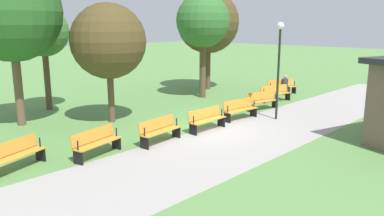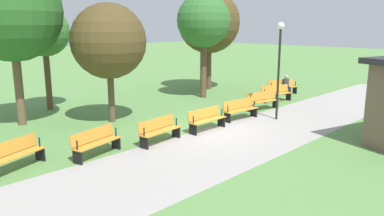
{
  "view_description": "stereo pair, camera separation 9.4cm",
  "coord_description": "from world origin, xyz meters",
  "px_view_note": "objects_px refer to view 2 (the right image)",
  "views": [
    {
      "loc": [
        11.1,
        9.79,
        4.22
      ],
      "look_at": [
        0.0,
        -0.89,
        0.8
      ],
      "focal_mm": 35.34,
      "sensor_mm": 36.0,
      "label": 1
    },
    {
      "loc": [
        11.03,
        9.86,
        4.22
      ],
      "look_at": [
        0.0,
        -0.89,
        0.8
      ],
      "focal_mm": 35.34,
      "sensor_mm": 36.0,
      "label": 2
    }
  ],
  "objects_px": {
    "bench_0": "(283,86)",
    "bench_5": "(159,130)",
    "tree_1": "(209,22)",
    "bench_4": "(206,119)",
    "bench_7": "(15,154)",
    "bench_3": "(240,109)",
    "tree_2": "(204,21)",
    "bench_1": "(276,93)",
    "person_seated": "(287,84)",
    "bench_6": "(96,142)",
    "lamp_post": "(279,53)",
    "tree_4": "(44,32)",
    "bench_2": "(262,100)",
    "tree_3": "(109,41)",
    "tree_0": "(11,12)"
  },
  "relations": [
    {
      "from": "bench_4",
      "to": "bench_5",
      "type": "bearing_deg",
      "value": -3.19
    },
    {
      "from": "bench_4",
      "to": "bench_7",
      "type": "height_order",
      "value": "same"
    },
    {
      "from": "bench_6",
      "to": "tree_3",
      "type": "distance_m",
      "value": 5.4
    },
    {
      "from": "bench_7",
      "to": "tree_3",
      "type": "relative_size",
      "value": 0.37
    },
    {
      "from": "bench_6",
      "to": "tree_1",
      "type": "distance_m",
      "value": 14.29
    },
    {
      "from": "bench_6",
      "to": "bench_1",
      "type": "bearing_deg",
      "value": 170.33
    },
    {
      "from": "bench_4",
      "to": "lamp_post",
      "type": "xyz_separation_m",
      "value": [
        -3.59,
        1.05,
        2.5
      ]
    },
    {
      "from": "bench_2",
      "to": "tree_4",
      "type": "distance_m",
      "value": 11.27
    },
    {
      "from": "bench_1",
      "to": "lamp_post",
      "type": "distance_m",
      "value": 4.87
    },
    {
      "from": "bench_2",
      "to": "bench_0",
      "type": "bearing_deg",
      "value": -147.96
    },
    {
      "from": "tree_1",
      "to": "lamp_post",
      "type": "distance_m",
      "value": 8.76
    },
    {
      "from": "tree_2",
      "to": "bench_3",
      "type": "bearing_deg",
      "value": 60.1
    },
    {
      "from": "bench_4",
      "to": "tree_1",
      "type": "height_order",
      "value": "tree_1"
    },
    {
      "from": "bench_4",
      "to": "person_seated",
      "type": "height_order",
      "value": "person_seated"
    },
    {
      "from": "tree_2",
      "to": "tree_3",
      "type": "bearing_deg",
      "value": 8.11
    },
    {
      "from": "tree_1",
      "to": "tree_3",
      "type": "xyz_separation_m",
      "value": [
        9.41,
        2.72,
        -0.84
      ]
    },
    {
      "from": "tree_3",
      "to": "tree_4",
      "type": "relative_size",
      "value": 1.01
    },
    {
      "from": "person_seated",
      "to": "lamp_post",
      "type": "bearing_deg",
      "value": 52.48
    },
    {
      "from": "person_seated",
      "to": "tree_1",
      "type": "distance_m",
      "value": 6.32
    },
    {
      "from": "bench_4",
      "to": "tree_1",
      "type": "distance_m",
      "value": 10.77
    },
    {
      "from": "bench_4",
      "to": "tree_1",
      "type": "xyz_separation_m",
      "value": [
        -7.54,
        -6.65,
        3.87
      ]
    },
    {
      "from": "tree_3",
      "to": "bench_6",
      "type": "bearing_deg",
      "value": 49.34
    },
    {
      "from": "bench_4",
      "to": "tree_3",
      "type": "relative_size",
      "value": 0.36
    },
    {
      "from": "bench_6",
      "to": "bench_2",
      "type": "bearing_deg",
      "value": 167.14
    },
    {
      "from": "tree_2",
      "to": "tree_4",
      "type": "xyz_separation_m",
      "value": [
        7.81,
        -3.37,
        -0.55
      ]
    },
    {
      "from": "bench_1",
      "to": "bench_2",
      "type": "relative_size",
      "value": 1.0
    },
    {
      "from": "bench_0",
      "to": "bench_2",
      "type": "distance_m",
      "value": 4.81
    },
    {
      "from": "bench_6",
      "to": "bench_3",
      "type": "bearing_deg",
      "value": 163.94
    },
    {
      "from": "bench_5",
      "to": "bench_7",
      "type": "relative_size",
      "value": 0.99
    },
    {
      "from": "bench_3",
      "to": "bench_7",
      "type": "relative_size",
      "value": 0.99
    },
    {
      "from": "tree_2",
      "to": "tree_3",
      "type": "distance_m",
      "value": 7.17
    },
    {
      "from": "bench_3",
      "to": "tree_2",
      "type": "relative_size",
      "value": 0.32
    },
    {
      "from": "person_seated",
      "to": "tree_3",
      "type": "xyz_separation_m",
      "value": [
        11.32,
        -2.02,
        2.88
      ]
    },
    {
      "from": "bench_5",
      "to": "tree_1",
      "type": "xyz_separation_m",
      "value": [
        -9.95,
        -6.51,
        3.87
      ]
    },
    {
      "from": "bench_3",
      "to": "bench_4",
      "type": "xyz_separation_m",
      "value": [
        2.41,
        0.13,
        0.0
      ]
    },
    {
      "from": "bench_1",
      "to": "person_seated",
      "type": "xyz_separation_m",
      "value": [
        -2.34,
        -0.71,
        0.16
      ]
    },
    {
      "from": "bench_6",
      "to": "tree_0",
      "type": "distance_m",
      "value": 7.13
    },
    {
      "from": "bench_3",
      "to": "tree_4",
      "type": "relative_size",
      "value": 0.37
    },
    {
      "from": "bench_3",
      "to": "tree_3",
      "type": "bearing_deg",
      "value": -35.09
    },
    {
      "from": "bench_1",
      "to": "bench_6",
      "type": "distance_m",
      "value": 11.91
    },
    {
      "from": "tree_3",
      "to": "lamp_post",
      "type": "distance_m",
      "value": 7.41
    },
    {
      "from": "bench_2",
      "to": "person_seated",
      "type": "height_order",
      "value": "person_seated"
    },
    {
      "from": "bench_1",
      "to": "person_seated",
      "type": "relative_size",
      "value": 1.58
    },
    {
      "from": "tree_4",
      "to": "tree_1",
      "type": "bearing_deg",
      "value": 170.78
    },
    {
      "from": "person_seated",
      "to": "tree_1",
      "type": "bearing_deg",
      "value": -42.4
    },
    {
      "from": "tree_0",
      "to": "lamp_post",
      "type": "xyz_separation_m",
      "value": [
        -8.46,
        7.32,
        -1.73
      ]
    },
    {
      "from": "bench_7",
      "to": "person_seated",
      "type": "height_order",
      "value": "person_seated"
    },
    {
      "from": "bench_0",
      "to": "bench_5",
      "type": "bearing_deg",
      "value": 35.31
    },
    {
      "from": "bench_2",
      "to": "lamp_post",
      "type": "distance_m",
      "value": 3.19
    },
    {
      "from": "bench_4",
      "to": "bench_3",
      "type": "bearing_deg",
      "value": -176.81
    }
  ]
}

